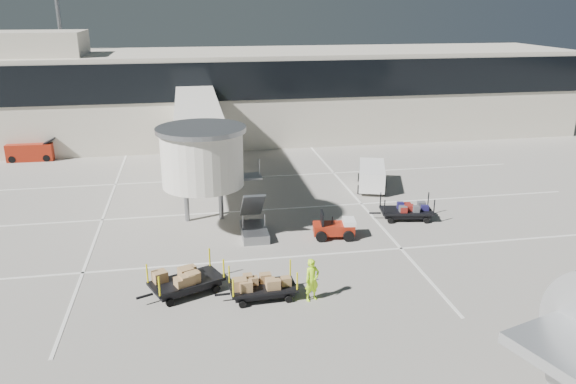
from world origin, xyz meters
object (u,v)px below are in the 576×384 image
suitcase_cart (407,211)px  ground_worker (312,280)px  minivan (372,174)px  belt_loader (31,152)px  baggage_tug (335,228)px  box_cart_near (265,287)px  box_cart_far (187,281)px

suitcase_cart → ground_worker: 11.35m
suitcase_cart → ground_worker: ground_worker is taller
ground_worker → minivan: size_ratio=0.42×
minivan → belt_loader: size_ratio=1.17×
minivan → belt_loader: belt_loader is taller
ground_worker → minivan: ground_worker is taller
baggage_tug → box_cart_near: (-4.70, -5.96, -0.00)m
box_cart_near → belt_loader: bearing=118.3°
box_cart_near → belt_loader: size_ratio=0.92×
baggage_tug → box_cart_near: baggage_tug is taller
minivan → belt_loader: (-25.13, 11.78, -0.25)m
suitcase_cart → box_cart_far: bearing=-143.0°
box_cart_far → belt_loader: 27.70m
suitcase_cart → belt_loader: 31.06m
baggage_tug → belt_loader: size_ratio=0.62×
box_cart_near → belt_loader: 30.25m
baggage_tug → suitcase_cart: baggage_tug is taller
belt_loader → box_cart_far: bearing=-62.1°
baggage_tug → belt_loader: (-20.38, 19.91, 0.17)m
box_cart_near → ground_worker: 2.10m
suitcase_cart → ground_worker: size_ratio=1.97×
baggage_tug → box_cart_far: 9.38m
box_cart_far → minivan: size_ratio=0.85×
suitcase_cart → belt_loader: bearing=153.9°
baggage_tug → minivan: minivan is taller
suitcase_cart → box_cart_near: 12.42m
box_cart_near → suitcase_cart: bearing=36.3°
suitcase_cart → box_cart_near: bearing=-131.4°
minivan → suitcase_cart: bearing=-71.0°
suitcase_cart → minivan: bearing=100.8°
suitcase_cart → box_cart_near: suitcase_cart is taller
ground_worker → belt_loader: bearing=101.7°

